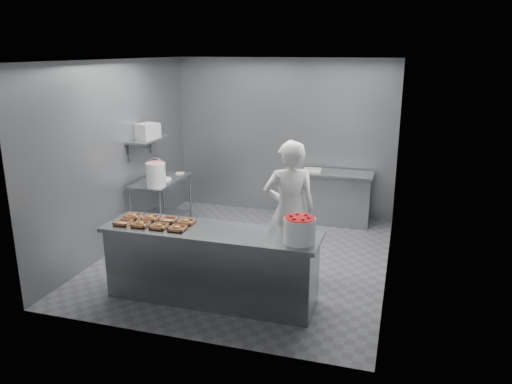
% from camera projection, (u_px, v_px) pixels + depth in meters
% --- Properties ---
extents(floor, '(4.50, 4.50, 0.00)m').
position_uv_depth(floor, '(246.00, 256.00, 7.33)').
color(floor, '#4C4C51').
rests_on(floor, ground).
extents(ceiling, '(4.50, 4.50, 0.00)m').
position_uv_depth(ceiling, '(245.00, 60.00, 6.56)').
color(ceiling, white).
rests_on(ceiling, wall_back).
extents(wall_back, '(4.00, 0.04, 2.80)m').
position_uv_depth(wall_back, '(284.00, 137.00, 9.02)').
color(wall_back, slate).
rests_on(wall_back, ground).
extents(wall_left, '(0.04, 4.50, 2.80)m').
position_uv_depth(wall_left, '(119.00, 155.00, 7.50)').
color(wall_left, slate).
rests_on(wall_left, ground).
extents(wall_right, '(0.04, 4.50, 2.80)m').
position_uv_depth(wall_right, '(394.00, 174.00, 6.39)').
color(wall_right, slate).
rests_on(wall_right, ground).
extents(service_counter, '(2.60, 0.70, 0.90)m').
position_uv_depth(service_counter, '(211.00, 265.00, 5.97)').
color(service_counter, slate).
rests_on(service_counter, ground).
extents(prep_table, '(0.60, 1.20, 0.90)m').
position_uv_depth(prep_table, '(162.00, 197.00, 8.18)').
color(prep_table, slate).
rests_on(prep_table, ground).
extents(back_counter, '(1.50, 0.60, 0.90)m').
position_uv_depth(back_counter, '(328.00, 197.00, 8.71)').
color(back_counter, slate).
rests_on(back_counter, ground).
extents(wall_shelf, '(0.35, 0.90, 0.03)m').
position_uv_depth(wall_shelf, '(149.00, 139.00, 7.96)').
color(wall_shelf, slate).
rests_on(wall_shelf, wall_left).
extents(tray_0, '(0.19, 0.18, 0.04)m').
position_uv_depth(tray_0, '(123.00, 223.00, 6.02)').
color(tray_0, tan).
rests_on(tray_0, service_counter).
extents(tray_1, '(0.19, 0.18, 0.06)m').
position_uv_depth(tray_1, '(141.00, 224.00, 5.96)').
color(tray_1, tan).
rests_on(tray_1, service_counter).
extents(tray_2, '(0.19, 0.18, 0.06)m').
position_uv_depth(tray_2, '(159.00, 226.00, 5.89)').
color(tray_2, tan).
rests_on(tray_2, service_counter).
extents(tray_3, '(0.19, 0.18, 0.06)m').
position_uv_depth(tray_3, '(177.00, 228.00, 5.82)').
color(tray_3, tan).
rests_on(tray_3, service_counter).
extents(tray_4, '(0.19, 0.18, 0.06)m').
position_uv_depth(tray_4, '(134.00, 216.00, 6.25)').
color(tray_4, tan).
rests_on(tray_4, service_counter).
extents(tray_5, '(0.19, 0.18, 0.06)m').
position_uv_depth(tray_5, '(151.00, 218.00, 6.18)').
color(tray_5, tan).
rests_on(tray_5, service_counter).
extents(tray_6, '(0.19, 0.18, 0.04)m').
position_uv_depth(tray_6, '(168.00, 220.00, 6.12)').
color(tray_6, tan).
rests_on(tray_6, service_counter).
extents(tray_7, '(0.19, 0.18, 0.06)m').
position_uv_depth(tray_7, '(186.00, 221.00, 6.05)').
color(tray_7, tan).
rests_on(tray_7, service_counter).
extents(worker, '(0.80, 0.67, 1.86)m').
position_uv_depth(worker, '(289.00, 211.00, 6.42)').
color(worker, silver).
rests_on(worker, ground).
extents(strawberry_tub, '(0.35, 0.35, 0.29)m').
position_uv_depth(strawberry_tub, '(300.00, 229.00, 5.42)').
color(strawberry_tub, white).
rests_on(strawberry_tub, service_counter).
extents(glaze_bucket, '(0.31, 0.29, 0.45)m').
position_uv_depth(glaze_bucket, '(156.00, 174.00, 7.63)').
color(glaze_bucket, white).
rests_on(glaze_bucket, prep_table).
extents(bucket_lid, '(0.32, 0.32, 0.02)m').
position_uv_depth(bucket_lid, '(162.00, 179.00, 8.05)').
color(bucket_lid, white).
rests_on(bucket_lid, prep_table).
extents(rag, '(0.16, 0.14, 0.02)m').
position_uv_depth(rag, '(180.00, 173.00, 8.46)').
color(rag, '#CCB28C').
rests_on(rag, prep_table).
extents(appliance, '(0.38, 0.40, 0.24)m').
position_uv_depth(appliance, '(147.00, 131.00, 7.90)').
color(appliance, gray).
rests_on(appliance, wall_shelf).
extents(paper_stack, '(0.32, 0.24, 0.04)m').
position_uv_depth(paper_stack, '(313.00, 170.00, 8.66)').
color(paper_stack, silver).
rests_on(paper_stack, back_counter).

